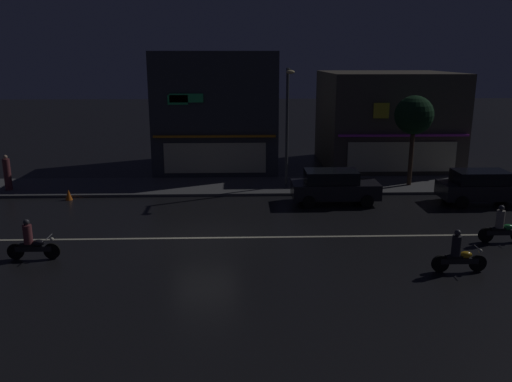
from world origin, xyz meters
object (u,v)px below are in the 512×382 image
at_px(parked_car_trailing, 483,186).
at_px(motorcycle_opposite_lane, 502,227).
at_px(parked_car_near_kerb, 334,186).
at_px(motorcycle_following, 458,254).
at_px(motorcycle_lead, 31,243).
at_px(streetlamp_mid, 288,117).
at_px(pedestrian_on_sidewalk, 7,174).
at_px(traffic_cone, 69,195).

xyz_separation_m(parked_car_trailing, motorcycle_opposite_lane, (-1.76, -5.54, -0.24)).
bearing_deg(parked_car_near_kerb, motorcycle_following, 107.29).
relative_size(parked_car_trailing, motorcycle_lead, 2.26).
relative_size(streetlamp_mid, motorcycle_following, 3.38).
bearing_deg(motorcycle_lead, parked_car_trailing, -157.90).
bearing_deg(parked_car_near_kerb, pedestrian_on_sidewalk, -8.98).
height_order(streetlamp_mid, motorcycle_lead, streetlamp_mid).
distance_m(motorcycle_following, motorcycle_opposite_lane, 4.09).
xyz_separation_m(pedestrian_on_sidewalk, motorcycle_lead, (4.93, -9.77, -0.39)).
relative_size(pedestrian_on_sidewalk, motorcycle_following, 1.00).
xyz_separation_m(parked_car_trailing, traffic_cone, (-20.84, 1.32, -0.59)).
bearing_deg(parked_car_trailing, traffic_cone, 176.38).
relative_size(motorcycle_lead, motorcycle_opposite_lane, 1.00).
relative_size(motorcycle_lead, traffic_cone, 3.45).
distance_m(parked_car_near_kerb, motorcycle_opposite_lane, 8.12).
relative_size(motorcycle_opposite_lane, traffic_cone, 3.45).
bearing_deg(pedestrian_on_sidewalk, traffic_cone, -33.64).
bearing_deg(pedestrian_on_sidewalk, motorcycle_lead, -72.32).
bearing_deg(motorcycle_following, parked_car_trailing, -110.76).
distance_m(parked_car_trailing, motorcycle_lead, 20.76).
height_order(motorcycle_following, traffic_cone, motorcycle_following).
bearing_deg(streetlamp_mid, motorcycle_opposite_lane, -48.22).
relative_size(streetlamp_mid, parked_car_trailing, 1.49).
distance_m(pedestrian_on_sidewalk, motorcycle_lead, 10.96).
relative_size(motorcycle_following, motorcycle_opposite_lane, 1.00).
distance_m(motorcycle_lead, motorcycle_opposite_lane, 17.91).
bearing_deg(streetlamp_mid, motorcycle_following, -67.29).
height_order(pedestrian_on_sidewalk, motorcycle_following, pedestrian_on_sidewalk).
xyz_separation_m(streetlamp_mid, parked_car_near_kerb, (2.11, -2.81, -3.10)).
bearing_deg(motorcycle_opposite_lane, streetlamp_mid, -41.21).
distance_m(pedestrian_on_sidewalk, parked_car_near_kerb, 17.39).
xyz_separation_m(motorcycle_following, motorcycle_opposite_lane, (2.91, 2.86, 0.00)).
bearing_deg(motorcycle_opposite_lane, parked_car_near_kerb, -39.10).
bearing_deg(parked_car_trailing, motorcycle_following, -119.06).
height_order(parked_car_near_kerb, parked_car_trailing, same).
distance_m(streetlamp_mid, traffic_cone, 12.07).
height_order(streetlamp_mid, motorcycle_opposite_lane, streetlamp_mid).
distance_m(parked_car_trailing, motorcycle_following, 9.62).
bearing_deg(traffic_cone, motorcycle_following, -31.03).
height_order(parked_car_near_kerb, motorcycle_opposite_lane, parked_car_near_kerb).
bearing_deg(pedestrian_on_sidewalk, motorcycle_following, -38.97).
relative_size(streetlamp_mid, parked_car_near_kerb, 1.49).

